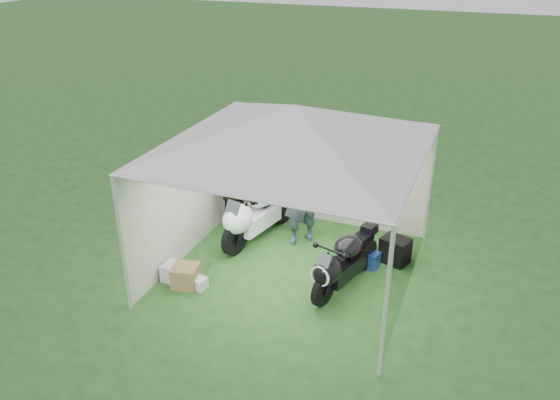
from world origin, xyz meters
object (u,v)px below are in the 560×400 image
at_px(person_blue_jacket, 301,194).
at_px(equipment_box, 395,250).
at_px(motorcycle_white, 256,211).
at_px(paddock_stand, 367,259).
at_px(crate_2, 198,283).
at_px(person_dark_jacket, 235,186).
at_px(canopy_tent, 295,130).
at_px(motorcycle_black, 343,261).
at_px(crate_1, 186,276).
at_px(crate_0, 176,273).

distance_m(person_blue_jacket, equipment_box, 2.00).
bearing_deg(motorcycle_white, paddock_stand, 8.99).
bearing_deg(crate_2, person_dark_jacket, 99.55).
bearing_deg(motorcycle_white, canopy_tent, -21.90).
bearing_deg(paddock_stand, canopy_tent, -155.04).
bearing_deg(person_blue_jacket, equipment_box, 125.70).
distance_m(motorcycle_white, crate_2, 1.94).
bearing_deg(person_dark_jacket, motorcycle_black, 162.69).
height_order(motorcycle_black, person_blue_jacket, person_blue_jacket).
xyz_separation_m(equipment_box, crate_2, (-2.90, -2.04, -0.14)).
bearing_deg(person_dark_jacket, equipment_box, -173.24).
bearing_deg(motorcycle_black, canopy_tent, -179.73).
distance_m(paddock_stand, crate_2, 3.01).
relative_size(motorcycle_white, equipment_box, 4.57).
bearing_deg(motorcycle_white, crate_1, -91.57).
bearing_deg(crate_1, canopy_tent, 37.80).
bearing_deg(canopy_tent, paddock_stand, 24.96).
bearing_deg(canopy_tent, motorcycle_black, -15.70).
xyz_separation_m(equipment_box, crate_0, (-3.36, -1.97, -0.09)).
relative_size(equipment_box, crate_2, 1.80).
distance_m(canopy_tent, crate_2, 3.01).
xyz_separation_m(person_dark_jacket, crate_1, (0.14, -2.22, -0.70)).
height_order(canopy_tent, paddock_stand, canopy_tent).
distance_m(person_dark_jacket, person_blue_jacket, 1.43).
bearing_deg(person_blue_jacket, canopy_tent, 50.27).
relative_size(person_blue_jacket, crate_1, 4.85).
bearing_deg(crate_0, crate_1, -17.83).
height_order(motorcycle_black, crate_2, motorcycle_black).
bearing_deg(paddock_stand, motorcycle_black, -105.97).
bearing_deg(canopy_tent, motorcycle_white, 145.50).
xyz_separation_m(motorcycle_black, person_blue_jacket, (-1.18, 1.23, 0.48)).
relative_size(person_blue_jacket, crate_0, 4.47).
height_order(person_blue_jacket, crate_0, person_blue_jacket).
bearing_deg(equipment_box, canopy_tent, -151.48).
bearing_deg(crate_1, crate_2, 1.22).
bearing_deg(crate_2, crate_0, 171.54).
bearing_deg(motorcycle_white, crate_0, -98.77).
bearing_deg(motorcycle_white, crate_2, -84.66).
height_order(motorcycle_white, person_blue_jacket, person_blue_jacket).
relative_size(canopy_tent, crate_0, 12.61).
height_order(paddock_stand, person_blue_jacket, person_blue_jacket).
distance_m(paddock_stand, person_blue_jacket, 1.70).
height_order(paddock_stand, equipment_box, equipment_box).
bearing_deg(paddock_stand, crate_0, -150.67).
height_order(crate_1, crate_2, crate_1).
relative_size(crate_0, crate_2, 1.68).
height_order(motorcycle_white, equipment_box, motorcycle_white).
bearing_deg(canopy_tent, crate_1, -142.20).
bearing_deg(paddock_stand, crate_1, -147.50).
bearing_deg(motorcycle_black, person_dark_jacket, 168.97).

